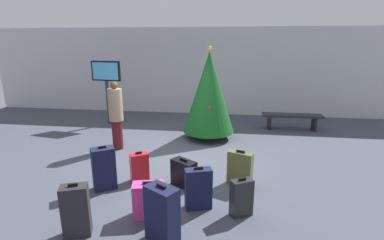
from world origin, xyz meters
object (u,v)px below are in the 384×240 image
at_px(suitcase_4, 139,167).
at_px(suitcase_5, 241,198).
at_px(traveller_0, 116,114).
at_px(suitcase_8, 149,200).
at_px(suitcase_2, 162,215).
at_px(suitcase_3, 184,173).
at_px(suitcase_7, 104,169).
at_px(waiting_bench, 292,118).
at_px(suitcase_6, 76,211).
at_px(flight_info_kiosk, 106,80).
at_px(suitcase_1, 240,169).
at_px(holiday_tree, 209,92).
at_px(suitcase_0, 198,189).

height_order(suitcase_4, suitcase_5, suitcase_5).
xyz_separation_m(traveller_0, suitcase_8, (1.59, -2.75, -0.63)).
bearing_deg(suitcase_2, suitcase_8, 122.41).
xyz_separation_m(suitcase_3, suitcase_7, (-1.42, -0.29, 0.14)).
xyz_separation_m(waiting_bench, suitcase_7, (-4.12, -4.33, 0.02)).
bearing_deg(suitcase_4, suitcase_6, -101.81).
distance_m(suitcase_6, suitcase_8, 1.04).
bearing_deg(suitcase_8, suitcase_5, 8.82).
relative_size(suitcase_5, suitcase_7, 0.76).
relative_size(flight_info_kiosk, waiting_bench, 1.15).
xyz_separation_m(suitcase_1, suitcase_5, (-0.00, -0.99, -0.03)).
bearing_deg(holiday_tree, suitcase_7, -117.43).
height_order(waiting_bench, suitcase_5, suitcase_5).
distance_m(suitcase_3, suitcase_5, 1.31).
distance_m(suitcase_2, suitcase_4, 1.87).
relative_size(flight_info_kiosk, suitcase_3, 3.75).
distance_m(suitcase_6, suitcase_7, 1.32).
relative_size(suitcase_1, suitcase_8, 1.19).
bearing_deg(suitcase_0, suitcase_2, -113.87).
bearing_deg(suitcase_3, traveller_0, 138.78).
bearing_deg(traveller_0, holiday_tree, 27.72).
xyz_separation_m(traveller_0, suitcase_2, (1.94, -3.29, -0.50)).
xyz_separation_m(flight_info_kiosk, suitcase_2, (3.09, -5.44, -1.06)).
distance_m(suitcase_3, suitcase_7, 1.45).
distance_m(suitcase_2, suitcase_6, 1.20).
distance_m(holiday_tree, suitcase_4, 3.17).
bearing_deg(suitcase_8, suitcase_6, -146.34).
distance_m(holiday_tree, suitcase_6, 4.80).
relative_size(suitcase_5, suitcase_8, 1.08).
height_order(flight_info_kiosk, suitcase_4, flight_info_kiosk).
distance_m(suitcase_2, suitcase_5, 1.31).
bearing_deg(suitcase_6, suitcase_0, 29.54).
distance_m(holiday_tree, suitcase_5, 3.90).
bearing_deg(holiday_tree, suitcase_6, -108.11).
relative_size(suitcase_0, suitcase_6, 0.92).
bearing_deg(suitcase_2, holiday_tree, 86.65).
height_order(waiting_bench, suitcase_8, suitcase_8).
bearing_deg(traveller_0, suitcase_1, -27.15).
bearing_deg(suitcase_8, flight_info_kiosk, 119.30).
bearing_deg(suitcase_0, suitcase_3, 116.91).
relative_size(holiday_tree, suitcase_2, 3.01).
xyz_separation_m(suitcase_2, suitcase_4, (-0.85, 1.66, -0.12)).
height_order(suitcase_3, suitcase_7, suitcase_7).
distance_m(waiting_bench, suitcase_7, 5.97).
height_order(waiting_bench, suitcase_6, suitcase_6).
relative_size(traveller_0, suitcase_6, 2.18).
xyz_separation_m(flight_info_kiosk, suitcase_3, (3.12, -3.88, -1.21)).
distance_m(suitcase_5, suitcase_7, 2.50).
bearing_deg(suitcase_3, holiday_tree, 85.48).
bearing_deg(holiday_tree, suitcase_8, -98.80).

